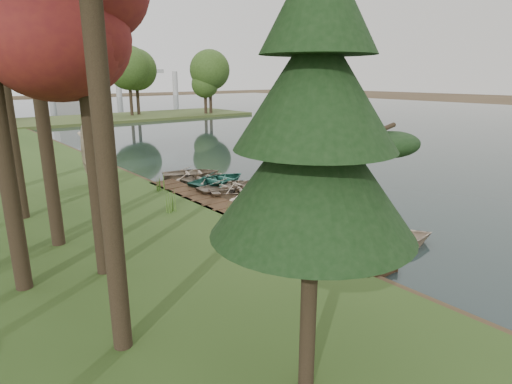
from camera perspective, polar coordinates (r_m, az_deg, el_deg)
ground at (r=21.10m, az=1.20°, el=-2.67°), size 300.00×300.00×0.00m
water at (r=55.99m, az=11.81°, el=8.28°), size 130.00×200.00×0.05m
boardwalk at (r=20.11m, az=-2.31°, el=-3.13°), size 1.60×16.00×0.30m
peninsula at (r=68.93m, az=-21.17°, el=9.01°), size 50.00×14.00×0.45m
far_trees at (r=67.71m, az=-24.43°, el=13.87°), size 45.60×5.60×8.80m
bridge at (r=137.72m, az=-29.06°, el=13.63°), size 95.90×4.00×8.60m
building_a at (r=161.22m, az=-24.13°, el=14.85°), size 10.00×8.00×18.00m
rowboat_0 at (r=17.50m, az=17.48°, el=-5.71°), size 4.54×4.01×0.78m
rowboat_1 at (r=18.18m, az=13.17°, el=-4.83°), size 3.18×2.32×0.64m
rowboat_2 at (r=19.47m, az=10.79°, el=-3.18°), size 3.93×3.04×0.75m
rowboat_3 at (r=20.30m, az=7.10°, el=-2.31°), size 3.98×3.30×0.71m
rowboat_4 at (r=21.15m, az=3.72°, el=-1.41°), size 4.49×3.94×0.77m
rowboat_5 at (r=22.27m, az=1.51°, el=-0.71°), size 3.69×3.21×0.64m
rowboat_6 at (r=23.50m, az=-1.32°, el=0.38°), size 4.76×4.13×0.83m
rowboat_7 at (r=24.42m, az=-3.47°, el=0.90°), size 4.06×3.03×0.80m
rowboat_8 at (r=25.95m, az=-4.96°, el=1.76°), size 4.44×3.50×0.83m
rowboat_9 at (r=27.11m, az=-6.96°, el=2.06°), size 3.18×2.39×0.62m
rowboat_10 at (r=28.12m, az=-8.64°, el=2.62°), size 4.38×3.78×0.76m
stored_rowboat at (r=26.88m, az=-20.73°, el=1.74°), size 3.70×2.74×0.74m
tree_2 at (r=13.79m, az=-22.65°, el=20.71°), size 4.04×4.04×9.56m
pine_tree at (r=7.63m, az=7.88°, el=8.92°), size 3.80×3.80×8.42m
reeds_0 at (r=18.72m, az=-3.26°, el=-2.58°), size 0.60×0.60×0.93m
reeds_1 at (r=18.56m, az=-2.88°, el=-2.75°), size 0.60×0.60×0.92m
reeds_2 at (r=20.48m, az=-11.46°, el=-1.06°), size 0.60×0.60×1.09m
reeds_3 at (r=24.51m, az=-12.74°, el=1.36°), size 0.60×0.60×0.93m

